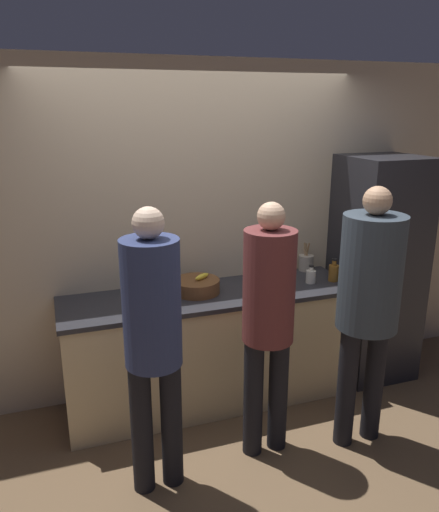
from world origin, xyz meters
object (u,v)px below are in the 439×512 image
Objects in this scene: person_left at (153,332)px; bottle_clear at (311,276)px; person_right at (369,293)px; cup_yellow at (139,304)px; refrigerator at (376,269)px; bottle_amber at (334,272)px; utensil_crock at (306,262)px; fruit_bowl at (197,286)px; person_center at (268,312)px; potted_plant at (152,276)px.

person_left is 1.61m from bottle_clear.
person_right is 19.99× the size of cup_yellow.
bottle_clear is 1.39m from cup_yellow.
refrigerator is 2.22m from person_left.
bottle_amber is 1.59m from cup_yellow.
refrigerator reaches higher than utensil_crock.
person_left reaches higher than cup_yellow.
utensil_crock is at bearing 34.10° from person_left.
person_left is at bearing -155.73° from bottle_amber.
bottle_clear is at bearing -111.45° from utensil_crock.
fruit_bowl is 1.05m from utensil_crock.
bottle_amber is at bearing 24.27° from person_left.
bottle_amber is at bearing -5.58° from fruit_bowl.
person_left reaches higher than bottle_clear.
fruit_bowl is at bearing 108.77° from person_center.
person_left is 19.56× the size of cup_yellow.
person_right is at bearing -128.93° from refrigerator.
person_right is at bearing -90.73° from bottle_clear.
refrigerator reaches higher than fruit_bowl.
bottle_clear is (0.92, -0.09, 0.00)m from fruit_bowl.
utensil_crock is at bearing 3.58° from potted_plant.
bottle_clear is 1.25m from potted_plant.
fruit_bowl is 1.88× the size of bottle_amber.
potted_plant is (0.20, 0.96, 0.00)m from person_left.
person_center is at bearing -37.32° from cup_yellow.
refrigerator is 12.95× the size of bottle_clear.
person_center is 0.78m from fruit_bowl.
potted_plant is at bearing -176.42° from utensil_crock.
fruit_bowl is (0.51, 0.84, -0.08)m from person_left.
bottle_clear is at bearing -5.67° from fruit_bowl.
refrigerator is 0.46m from bottle_amber.
person_center is 1.23m from utensil_crock.
utensil_crock is 2.71× the size of cup_yellow.
utensil_crock is at bearing 68.55° from bottle_clear.
bottle_amber is at bearing 2.96° from cup_yellow.
bottle_clear is at bearing 174.86° from bottle_amber.
bottle_amber reaches higher than bottle_clear.
fruit_bowl is 0.51m from cup_yellow.
fruit_bowl is 1.47× the size of potted_plant.
person_right is at bearing -105.32° from bottle_amber.
bottle_clear reaches higher than cup_yellow.
refrigerator is 20.94× the size of cup_yellow.
cup_yellow is (-2.03, -0.15, 0.01)m from refrigerator.
person_left is (-2.07, -0.80, 0.10)m from refrigerator.
cup_yellow is at bearing 154.26° from person_right.
refrigerator reaches higher than potted_plant.
refrigerator is 1.07× the size of person_left.
person_center is at bearing -151.99° from refrigerator.
fruit_bowl is at bearing -168.85° from utensil_crock.
person_right is 7.54× the size of potted_plant.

